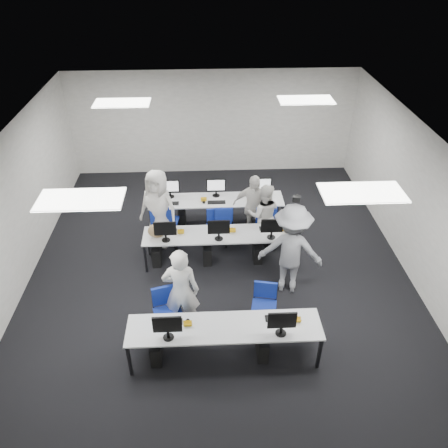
{
  "coord_description": "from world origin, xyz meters",
  "views": [
    {
      "loc": [
        -0.24,
        -7.31,
        6.16
      ],
      "look_at": [
        0.12,
        0.17,
        1.0
      ],
      "focal_mm": 35.0,
      "sensor_mm": 36.0,
      "label": 1
    }
  ],
  "objects_px": {
    "chair_2": "(164,238)",
    "chair_5": "(169,228)",
    "chair_0": "(169,322)",
    "student_3": "(253,208)",
    "desk_front": "(224,329)",
    "chair_3": "(217,233)",
    "chair_6": "(223,226)",
    "desk_mid": "(219,236)",
    "student_1": "(264,215)",
    "photographer": "(291,250)",
    "chair_1": "(263,314)",
    "chair_4": "(271,233)",
    "student_2": "(159,208)",
    "chair_7": "(265,228)",
    "student_0": "(181,291)"
  },
  "relations": [
    {
      "from": "chair_2",
      "to": "chair_5",
      "type": "xyz_separation_m",
      "value": [
        0.08,
        0.41,
        -0.02
      ]
    },
    {
      "from": "chair_0",
      "to": "student_3",
      "type": "distance_m",
      "value": 3.45
    },
    {
      "from": "desk_front",
      "to": "chair_3",
      "type": "distance_m",
      "value": 3.28
    },
    {
      "from": "desk_front",
      "to": "student_3",
      "type": "xyz_separation_m",
      "value": [
        0.82,
        3.45,
        0.14
      ]
    },
    {
      "from": "desk_front",
      "to": "chair_6",
      "type": "xyz_separation_m",
      "value": [
        0.15,
        3.54,
        -0.4
      ]
    },
    {
      "from": "desk_mid",
      "to": "student_1",
      "type": "distance_m",
      "value": 1.23
    },
    {
      "from": "student_3",
      "to": "desk_mid",
      "type": "bearing_deg",
      "value": -109.55
    },
    {
      "from": "chair_5",
      "to": "chair_6",
      "type": "bearing_deg",
      "value": 9.91
    },
    {
      "from": "desk_front",
      "to": "photographer",
      "type": "bearing_deg",
      "value": 50.81
    },
    {
      "from": "desk_mid",
      "to": "photographer",
      "type": "relative_size",
      "value": 1.64
    },
    {
      "from": "chair_1",
      "to": "student_3",
      "type": "relative_size",
      "value": 0.54
    },
    {
      "from": "student_1",
      "to": "student_3",
      "type": "relative_size",
      "value": 0.92
    },
    {
      "from": "desk_front",
      "to": "student_3",
      "type": "relative_size",
      "value": 1.94
    },
    {
      "from": "chair_4",
      "to": "chair_3",
      "type": "bearing_deg",
      "value": 159.7
    },
    {
      "from": "student_3",
      "to": "chair_1",
      "type": "bearing_deg",
      "value": -67.04
    },
    {
      "from": "desk_front",
      "to": "chair_1",
      "type": "height_order",
      "value": "chair_1"
    },
    {
      "from": "chair_3",
      "to": "student_3",
      "type": "height_order",
      "value": "student_3"
    },
    {
      "from": "desk_front",
      "to": "student_1",
      "type": "bearing_deg",
      "value": 72.07
    },
    {
      "from": "chair_1",
      "to": "student_2",
      "type": "relative_size",
      "value": 0.48
    },
    {
      "from": "desk_front",
      "to": "chair_0",
      "type": "relative_size",
      "value": 3.26
    },
    {
      "from": "chair_6",
      "to": "chair_7",
      "type": "xyz_separation_m",
      "value": [
        0.97,
        -0.16,
        0.02
      ]
    },
    {
      "from": "student_3",
      "to": "photographer",
      "type": "height_order",
      "value": "photographer"
    },
    {
      "from": "chair_5",
      "to": "chair_7",
      "type": "relative_size",
      "value": 0.94
    },
    {
      "from": "chair_2",
      "to": "student_1",
      "type": "relative_size",
      "value": 0.63
    },
    {
      "from": "photographer",
      "to": "chair_5",
      "type": "bearing_deg",
      "value": -22.84
    },
    {
      "from": "chair_1",
      "to": "student_1",
      "type": "xyz_separation_m",
      "value": [
        0.3,
        2.56,
        0.48
      ]
    },
    {
      "from": "chair_0",
      "to": "student_2",
      "type": "height_order",
      "value": "student_2"
    },
    {
      "from": "chair_2",
      "to": "student_2",
      "type": "relative_size",
      "value": 0.52
    },
    {
      "from": "student_1",
      "to": "photographer",
      "type": "bearing_deg",
      "value": 109.34
    },
    {
      "from": "chair_6",
      "to": "chair_4",
      "type": "bearing_deg",
      "value": -16.92
    },
    {
      "from": "desk_mid",
      "to": "chair_1",
      "type": "height_order",
      "value": "chair_1"
    },
    {
      "from": "chair_5",
      "to": "chair_7",
      "type": "height_order",
      "value": "chair_7"
    },
    {
      "from": "student_0",
      "to": "student_3",
      "type": "relative_size",
      "value": 1.07
    },
    {
      "from": "chair_0",
      "to": "chair_3",
      "type": "bearing_deg",
      "value": 55.26
    },
    {
      "from": "desk_front",
      "to": "chair_1",
      "type": "relative_size",
      "value": 3.59
    },
    {
      "from": "desk_front",
      "to": "chair_4",
      "type": "relative_size",
      "value": 3.77
    },
    {
      "from": "chair_2",
      "to": "chair_5",
      "type": "relative_size",
      "value": 1.06
    },
    {
      "from": "chair_5",
      "to": "student_0",
      "type": "bearing_deg",
      "value": -73.18
    },
    {
      "from": "chair_2",
      "to": "student_0",
      "type": "height_order",
      "value": "student_0"
    },
    {
      "from": "student_0",
      "to": "student_2",
      "type": "xyz_separation_m",
      "value": [
        -0.59,
        2.65,
        0.04
      ]
    },
    {
      "from": "student_2",
      "to": "chair_6",
      "type": "bearing_deg",
      "value": 30.75
    },
    {
      "from": "chair_0",
      "to": "photographer",
      "type": "bearing_deg",
      "value": 10.35
    },
    {
      "from": "student_0",
      "to": "photographer",
      "type": "height_order",
      "value": "photographer"
    },
    {
      "from": "chair_5",
      "to": "student_0",
      "type": "distance_m",
      "value": 2.88
    },
    {
      "from": "chair_2",
      "to": "student_3",
      "type": "distance_m",
      "value": 2.13
    },
    {
      "from": "chair_4",
      "to": "chair_6",
      "type": "distance_m",
      "value": 1.14
    },
    {
      "from": "chair_4",
      "to": "student_1",
      "type": "bearing_deg",
      "value": 153.53
    },
    {
      "from": "chair_1",
      "to": "student_3",
      "type": "bearing_deg",
      "value": 100.38
    },
    {
      "from": "chair_1",
      "to": "chair_3",
      "type": "relative_size",
      "value": 1.06
    },
    {
      "from": "student_1",
      "to": "student_3",
      "type": "bearing_deg",
      "value": -35.11
    }
  ]
}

